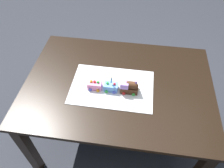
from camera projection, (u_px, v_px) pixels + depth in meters
ground_plane at (117, 132)px, 2.17m from camera, size 8.00×8.00×0.00m
dining_table at (118, 92)px, 1.70m from camera, size 1.40×1.00×0.74m
cake_board at (112, 87)px, 1.59m from camera, size 0.60×0.40×0.00m
cake_locomotive at (129, 87)px, 1.52m from camera, size 0.14×0.08×0.12m
cake_car_hopper_sky_blue at (111, 87)px, 1.55m from camera, size 0.10×0.08×0.07m
cake_car_flatbed_bubblegum at (95, 85)px, 1.56m from camera, size 0.10×0.08×0.07m
birthday_candle at (111, 80)px, 1.49m from camera, size 0.01×0.01×0.06m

